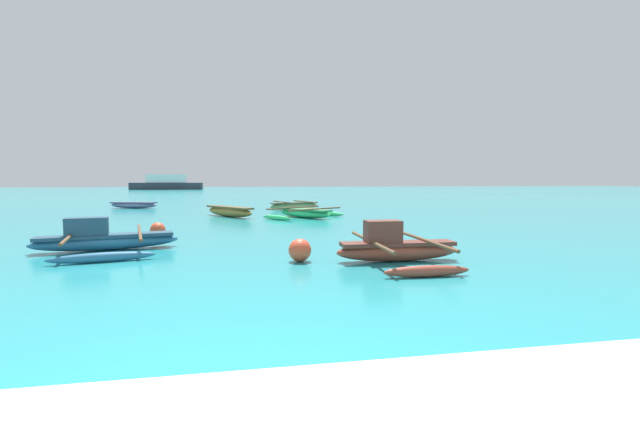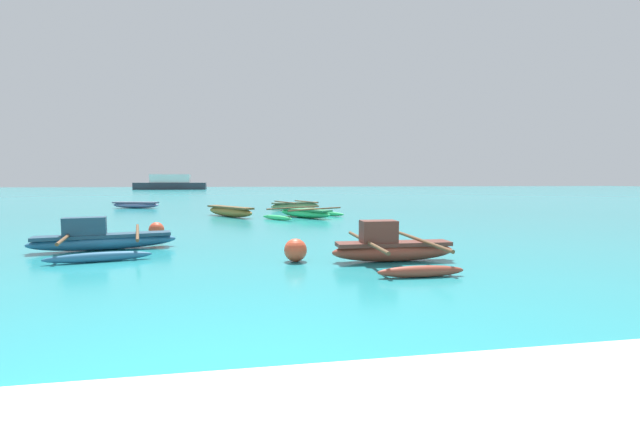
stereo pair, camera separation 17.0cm
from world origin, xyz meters
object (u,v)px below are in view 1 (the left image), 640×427
(moored_boat_1, at_px, (229,211))
(mooring_buoy_1, at_px, (158,230))
(moored_boat_3, at_px, (134,205))
(moored_boat_5, at_px, (395,248))
(distant_ferry, at_px, (167,183))
(moored_boat_2, at_px, (304,213))
(moored_boat_0, at_px, (294,206))
(moored_boat_4, at_px, (104,239))
(mooring_buoy_0, at_px, (300,250))

(moored_boat_1, xyz_separation_m, mooring_buoy_1, (-1.88, -6.90, -0.04))
(moored_boat_3, relative_size, moored_boat_5, 0.93)
(moored_boat_3, bearing_deg, distant_ferry, 113.90)
(mooring_buoy_1, relative_size, distant_ferry, 0.03)
(moored_boat_2, xyz_separation_m, moored_boat_3, (-9.11, 8.40, 0.00))
(moored_boat_0, bearing_deg, moored_boat_5, -108.19)
(moored_boat_4, height_order, mooring_buoy_1, moored_boat_4)
(moored_boat_0, xyz_separation_m, moored_boat_1, (-3.51, -4.09, 0.04))
(moored_boat_1, bearing_deg, moored_boat_0, 105.62)
(moored_boat_2, relative_size, distant_ferry, 0.29)
(moored_boat_0, distance_m, distant_ferry, 64.04)
(moored_boat_2, height_order, moored_boat_4, moored_boat_4)
(mooring_buoy_1, bearing_deg, distant_ferry, 98.93)
(moored_boat_5, height_order, mooring_buoy_0, moored_boat_5)
(moored_boat_2, xyz_separation_m, moored_boat_5, (0.30, -10.62, 0.06))
(moored_boat_1, relative_size, moored_boat_5, 1.01)
(moored_boat_3, distance_m, distant_ferry, 59.07)
(distant_ferry, bearing_deg, mooring_buoy_1, -81.07)
(moored_boat_4, bearing_deg, distant_ferry, 85.00)
(distant_ferry, bearing_deg, moored_boat_3, -82.69)
(moored_boat_1, xyz_separation_m, moored_boat_5, (3.61, -11.74, 0.01))
(moored_boat_5, relative_size, distant_ferry, 0.24)
(mooring_buoy_0, bearing_deg, moored_boat_2, 81.02)
(moored_boat_0, bearing_deg, moored_boat_3, 142.49)
(moored_boat_2, relative_size, moored_boat_5, 1.21)
(moored_boat_0, relative_size, moored_boat_2, 0.91)
(moored_boat_2, bearing_deg, moored_boat_0, 142.71)
(moored_boat_5, xyz_separation_m, mooring_buoy_1, (-5.49, 4.83, -0.06))
(mooring_buoy_0, relative_size, distant_ferry, 0.04)
(moored_boat_3, relative_size, distant_ferry, 0.22)
(mooring_buoy_0, height_order, mooring_buoy_1, mooring_buoy_0)
(moored_boat_1, distance_m, mooring_buoy_1, 7.15)
(moored_boat_0, height_order, mooring_buoy_1, moored_boat_0)
(mooring_buoy_1, bearing_deg, moored_boat_2, 48.11)
(moored_boat_1, distance_m, moored_boat_5, 12.28)
(moored_boat_0, bearing_deg, mooring_buoy_1, -134.67)
(moored_boat_3, bearing_deg, moored_boat_0, -2.37)
(moored_boat_4, distance_m, mooring_buoy_1, 2.40)
(moored_boat_3, xyz_separation_m, mooring_buoy_0, (7.49, -18.70, 0.02))
(moored_boat_1, xyz_separation_m, moored_boat_2, (3.31, -1.12, -0.05))
(moored_boat_3, distance_m, mooring_buoy_0, 20.15)
(moored_boat_2, xyz_separation_m, mooring_buoy_1, (-5.19, -5.79, 0.01))
(mooring_buoy_1, bearing_deg, moored_boat_0, 63.87)
(distant_ferry, bearing_deg, moored_boat_5, -77.70)
(moored_boat_5, bearing_deg, moored_boat_2, 92.92)
(mooring_buoy_0, bearing_deg, moored_boat_5, -9.36)
(moored_boat_0, bearing_deg, moored_boat_1, -149.21)
(moored_boat_5, height_order, distant_ferry, distant_ferry)
(moored_boat_4, bearing_deg, moored_boat_2, 40.23)
(moored_boat_4, bearing_deg, mooring_buoy_0, -40.45)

